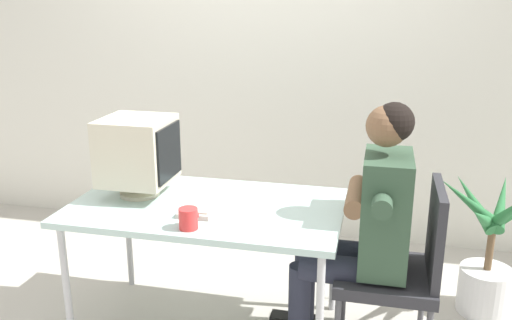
% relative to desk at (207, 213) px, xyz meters
% --- Properties ---
extents(wall_back, '(8.00, 0.10, 3.00)m').
position_rel_desk_xyz_m(wall_back, '(0.30, 1.40, 0.83)').
color(wall_back, silver).
rests_on(wall_back, ground_plane).
extents(desk, '(1.36, 0.80, 0.72)m').
position_rel_desk_xyz_m(desk, '(0.00, 0.00, 0.00)').
color(desk, '#B7B7BC').
rests_on(desk, ground_plane).
extents(crt_monitor, '(0.35, 0.34, 0.41)m').
position_rel_desk_xyz_m(crt_monitor, '(-0.38, 0.05, 0.29)').
color(crt_monitor, beige).
rests_on(crt_monitor, desk).
extents(keyboard, '(0.17, 0.44, 0.03)m').
position_rel_desk_xyz_m(keyboard, '(-0.01, 0.01, 0.06)').
color(keyboard, silver).
rests_on(keyboard, desk).
extents(office_chair, '(0.47, 0.47, 0.89)m').
position_rel_desk_xyz_m(office_chair, '(0.97, 0.03, -0.18)').
color(office_chair, '#4C4C51').
rests_on(office_chair, ground_plane).
extents(person_seated, '(0.68, 0.58, 1.27)m').
position_rel_desk_xyz_m(person_seated, '(0.78, 0.03, 0.01)').
color(person_seated, '#334C38').
rests_on(person_seated, ground_plane).
extents(potted_plant, '(0.65, 0.64, 0.84)m').
position_rel_desk_xyz_m(potted_plant, '(1.45, 0.52, -0.33)').
color(potted_plant, silver).
rests_on(potted_plant, ground_plane).
extents(desk_mug, '(0.09, 0.10, 0.10)m').
position_rel_desk_xyz_m(desk_mug, '(0.01, -0.30, 0.10)').
color(desk_mug, red).
rests_on(desk_mug, desk).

